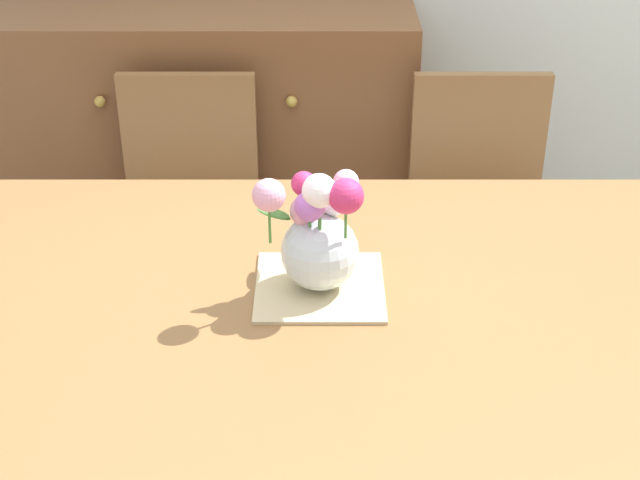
% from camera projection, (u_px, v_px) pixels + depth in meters
% --- Properties ---
extents(dining_table, '(1.79, 1.15, 0.76)m').
position_uv_depth(dining_table, '(340.00, 329.00, 2.00)').
color(dining_table, olive).
rests_on(dining_table, ground_plane).
extents(chair_left, '(0.42, 0.42, 0.90)m').
position_uv_depth(chair_left, '(189.00, 202.00, 2.88)').
color(chair_left, olive).
rests_on(chair_left, ground_plane).
extents(chair_right, '(0.42, 0.42, 0.90)m').
position_uv_depth(chair_right, '(479.00, 202.00, 2.88)').
color(chair_right, olive).
rests_on(chair_right, ground_plane).
extents(dresser, '(1.40, 0.47, 1.00)m').
position_uv_depth(dresser, '(209.00, 152.00, 3.25)').
color(dresser, brown).
rests_on(dresser, ground_plane).
extents(placemat, '(0.28, 0.28, 0.01)m').
position_uv_depth(placemat, '(320.00, 287.00, 2.00)').
color(placemat, '#CCB789').
rests_on(placemat, dining_table).
extents(flower_vase, '(0.22, 0.24, 0.28)m').
position_uv_depth(flower_vase, '(319.00, 234.00, 1.93)').
color(flower_vase, silver).
rests_on(flower_vase, placemat).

